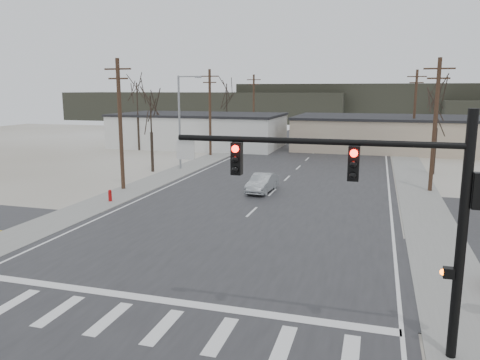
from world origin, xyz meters
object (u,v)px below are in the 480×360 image
object	(u,v)px
car_far_a	(370,140)
car_far_b	(319,133)
fire_hydrant	(110,196)
traffic_signal_mast	(392,197)
sedan_crossing	(262,183)

from	to	relation	value
car_far_a	car_far_b	world-z (taller)	car_far_b
car_far_a	fire_hydrant	bearing A→B (deg)	47.28
traffic_signal_mast	car_far_b	distance (m)	63.19
traffic_signal_mast	car_far_a	xyz separation A→B (m)	(-1.50, 54.14, -3.94)
car_far_a	car_far_b	xyz separation A→B (m)	(-8.06, 8.21, 0.05)
fire_hydrant	car_far_a	bearing A→B (deg)	67.44
car_far_a	traffic_signal_mast	bearing A→B (deg)	71.43
fire_hydrant	car_far_b	size ratio (longest dim) A/B	0.20
fire_hydrant	car_far_a	world-z (taller)	car_far_a
traffic_signal_mast	sedan_crossing	distance (m)	22.34
traffic_signal_mast	sedan_crossing	world-z (taller)	traffic_signal_mast
car_far_a	car_far_b	distance (m)	11.50
fire_hydrant	car_far_a	xyz separation A→B (m)	(16.59, 39.94, 0.28)
fire_hydrant	sedan_crossing	xyz separation A→B (m)	(9.40, 6.00, 0.28)
sedan_crossing	car_far_a	world-z (taller)	car_far_a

